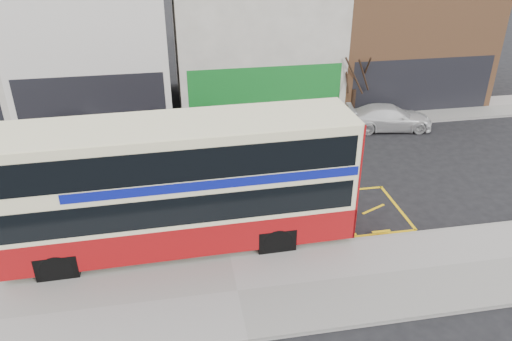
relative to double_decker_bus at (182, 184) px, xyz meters
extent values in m
plane|color=black|center=(1.41, -0.60, -2.43)|extent=(120.00, 120.00, 0.00)
cube|color=gray|center=(1.41, -2.90, -2.35)|extent=(40.00, 4.00, 0.15)
cube|color=gray|center=(1.41, -0.98, -2.35)|extent=(40.00, 0.15, 0.15)
cube|color=gray|center=(1.41, 10.40, -2.35)|extent=(50.00, 3.00, 0.15)
cube|color=silver|center=(-4.09, 14.40, 2.07)|extent=(8.00, 8.00, 9.00)
cube|color=black|center=(-4.09, 10.42, -0.83)|extent=(7.36, 0.06, 3.20)
cube|color=black|center=(-4.09, 10.44, -1.03)|extent=(5.60, 0.04, 2.00)
cube|color=silver|center=(4.91, 14.40, 1.82)|extent=(9.00, 8.00, 8.50)
cube|color=#147124|center=(4.91, 10.42, -0.83)|extent=(8.28, 0.06, 3.20)
cube|color=black|center=(4.91, 10.44, -1.03)|extent=(6.30, 0.04, 2.00)
cube|color=#9C643E|center=(13.91, 14.40, 1.32)|extent=(9.00, 8.00, 7.50)
cube|color=black|center=(13.91, 10.42, -0.83)|extent=(8.28, 0.06, 3.20)
cube|color=black|center=(13.91, 10.44, -1.03)|extent=(6.30, 0.04, 2.00)
cube|color=#F5EDBB|center=(-0.04, 0.00, 0.06)|extent=(11.58, 2.89, 4.24)
cube|color=maroon|center=(-0.04, 0.00, -1.49)|extent=(11.62, 2.93, 1.15)
cube|color=maroon|center=(5.70, 0.13, 0.06)|extent=(0.12, 2.66, 4.24)
cube|color=black|center=(-0.04, 0.00, -0.23)|extent=(11.12, 2.94, 1.00)
cube|color=black|center=(-0.04, 0.00, 1.34)|extent=(11.12, 2.94, 1.05)
cube|color=#0C158D|center=(1.01, 0.02, 0.61)|extent=(9.28, 2.88, 0.31)
cube|color=#F5EDBB|center=(-0.04, 0.00, 2.13)|extent=(11.58, 2.78, 0.13)
cylinder|color=black|center=(-4.09, -1.29, -1.91)|extent=(1.05, 0.32, 1.05)
cylinder|color=black|center=(-4.15, 1.09, -1.91)|extent=(1.05, 0.32, 1.05)
cylinder|color=black|center=(3.03, -1.12, -1.91)|extent=(1.05, 0.32, 1.05)
cylinder|color=black|center=(2.97, 1.26, -1.91)|extent=(1.05, 0.32, 1.05)
cube|color=black|center=(-1.75, -1.00, -0.90)|extent=(0.10, 0.10, 2.76)
cube|color=white|center=(-1.47, -1.02, 0.20)|extent=(0.50, 0.08, 0.40)
cube|color=white|center=(-1.74, -0.95, -0.53)|extent=(0.32, 0.05, 0.46)
imported|color=#B4B3B8|center=(-5.01, 9.18, -1.70)|extent=(4.42, 2.18, 1.45)
imported|color=#474A4F|center=(1.09, 8.91, -1.79)|extent=(4.11, 2.35, 1.28)
imported|color=white|center=(11.26, 8.52, -1.78)|extent=(4.71, 2.44, 1.31)
cylinder|color=black|center=(9.88, 10.39, -1.59)|extent=(0.24, 0.24, 1.68)
camera|label=1|loc=(-0.12, -14.62, 8.15)|focal=35.00mm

